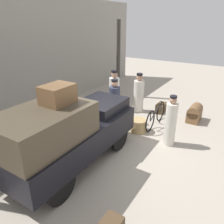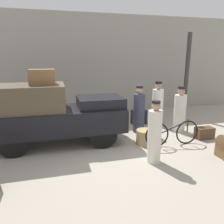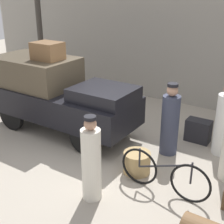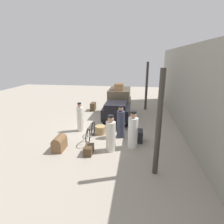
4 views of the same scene
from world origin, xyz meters
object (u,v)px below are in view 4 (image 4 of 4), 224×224
object	(u,v)px
porter_carrying_trunk	(80,118)
trunk_umber_medium	(89,150)
bicycle	(91,132)
trunk_barrel_dark	(59,143)
porter_standing_middle	(121,123)
truck	(118,103)
suitcase_tan_flat	(93,107)
trunk_wicker_pale	(139,136)
wicker_basket	(100,130)
porter_lifting_near_truck	(111,135)
trunk_on_truck_roof	(119,87)
porter_with_bicycle	(133,131)

from	to	relation	value
porter_carrying_trunk	trunk_umber_medium	xyz separation A→B (m)	(2.33, 1.10, -0.54)
bicycle	trunk_barrel_dark	distance (m)	1.60
porter_standing_middle	trunk_barrel_dark	bearing A→B (deg)	-56.47
truck	trunk_umber_medium	bearing A→B (deg)	-8.78
porter_carrying_trunk	suitcase_tan_flat	bearing A→B (deg)	-176.17
trunk_wicker_pale	trunk_barrel_dark	xyz separation A→B (m)	(1.30, -3.46, 0.04)
trunk_umber_medium	trunk_wicker_pale	bearing A→B (deg)	125.17
suitcase_tan_flat	trunk_wicker_pale	world-z (taller)	suitcase_tan_flat
truck	bicycle	bearing A→B (deg)	-16.06
wicker_basket	trunk_barrel_dark	world-z (taller)	trunk_barrel_dark
porter_lifting_near_truck	trunk_wicker_pale	xyz separation A→B (m)	(-1.06, 1.22, -0.46)
trunk_barrel_dark	trunk_on_truck_roof	xyz separation A→B (m)	(-4.82, 2.10, 1.74)
porter_with_bicycle	trunk_on_truck_roof	world-z (taller)	trunk_on_truck_roof
porter_standing_middle	porter_lifting_near_truck	distance (m)	1.46
bicycle	trunk_wicker_pale	distance (m)	2.36
porter_lifting_near_truck	trunk_wicker_pale	world-z (taller)	porter_lifting_near_truck
wicker_basket	trunk_barrel_dark	bearing A→B (deg)	-37.29
porter_carrying_trunk	porter_lifting_near_truck	world-z (taller)	porter_lifting_near_truck
truck	trunk_umber_medium	distance (m)	4.91
porter_standing_middle	porter_with_bicycle	xyz separation A→B (m)	(1.02, 0.63, 0.02)
porter_lifting_near_truck	trunk_on_truck_roof	bearing A→B (deg)	-178.33
suitcase_tan_flat	trunk_barrel_dark	size ratio (longest dim) A/B	0.93
truck	porter_carrying_trunk	bearing A→B (deg)	-36.73
truck	suitcase_tan_flat	size ratio (longest dim) A/B	5.70
wicker_basket	trunk_on_truck_roof	xyz separation A→B (m)	(-2.93, 0.67, 1.84)
trunk_wicker_pale	trunk_umber_medium	size ratio (longest dim) A/B	1.02
truck	porter_carrying_trunk	distance (m)	3.08
suitcase_tan_flat	trunk_on_truck_roof	xyz separation A→B (m)	(1.26, 2.10, 1.77)
suitcase_tan_flat	wicker_basket	bearing A→B (deg)	18.86
porter_with_bicycle	truck	bearing A→B (deg)	-164.98
suitcase_tan_flat	trunk_barrel_dark	xyz separation A→B (m)	(6.08, -0.01, 0.02)
trunk_barrel_dark	porter_standing_middle	bearing A→B (deg)	123.53
trunk_wicker_pale	porter_standing_middle	bearing A→B (deg)	-111.94
bicycle	trunk_wicker_pale	world-z (taller)	bicycle
porter_carrying_trunk	suitcase_tan_flat	distance (m)	3.96
wicker_basket	porter_standing_middle	size ratio (longest dim) A/B	0.34
trunk_barrel_dark	bicycle	bearing A→B (deg)	136.22
porter_standing_middle	porter_carrying_trunk	distance (m)	2.31
porter_carrying_trunk	trunk_on_truck_roof	distance (m)	3.50
porter_standing_middle	trunk_barrel_dark	size ratio (longest dim) A/B	2.23
bicycle	porter_lifting_near_truck	size ratio (longest dim) A/B	1.08
trunk_wicker_pale	wicker_basket	bearing A→B (deg)	-106.13
trunk_wicker_pale	trunk_on_truck_roof	bearing A→B (deg)	-158.90
porter_with_bicycle	trunk_wicker_pale	distance (m)	0.87
truck	wicker_basket	bearing A→B (deg)	-13.73
bicycle	trunk_wicker_pale	bearing A→B (deg)	93.59
trunk_umber_medium	porter_standing_middle	bearing A→B (deg)	147.75
truck	suitcase_tan_flat	bearing A→B (deg)	-124.94
porter_lifting_near_truck	trunk_barrel_dark	world-z (taller)	porter_lifting_near_truck
trunk_barrel_dark	suitcase_tan_flat	bearing A→B (deg)	179.94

